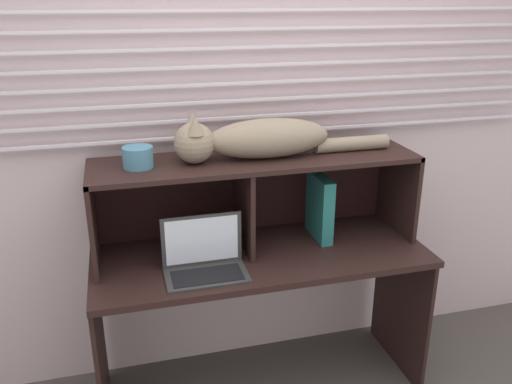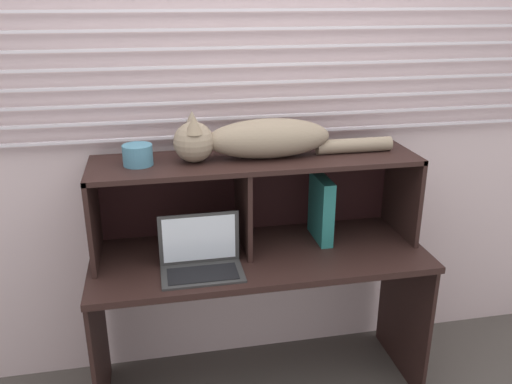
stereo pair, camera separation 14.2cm
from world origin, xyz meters
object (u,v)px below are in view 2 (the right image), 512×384
object	(u,v)px
cat	(256,139)
laptop	(201,259)
book_stack	(185,244)
small_basket	(138,155)
binder_upright	(321,209)

from	to	relation	value
cat	laptop	xyz separation A→B (m)	(-0.28, -0.21, -0.45)
cat	book_stack	size ratio (longest dim) A/B	4.38
book_stack	small_basket	xyz separation A→B (m)	(-0.18, -0.00, 0.44)
book_stack	small_basket	distance (m)	0.47
laptop	book_stack	world-z (taller)	laptop
laptop	small_basket	bearing A→B (deg)	138.52
binder_upright	small_basket	distance (m)	0.88
laptop	binder_upright	distance (m)	0.63
cat	laptop	world-z (taller)	cat
small_basket	laptop	bearing A→B (deg)	-41.48
laptop	small_basket	xyz separation A→B (m)	(-0.23, 0.21, 0.41)
cat	laptop	bearing A→B (deg)	-143.57
laptop	book_stack	xyz separation A→B (m)	(-0.05, 0.21, -0.03)
cat	book_stack	bearing A→B (deg)	179.76
cat	binder_upright	xyz separation A→B (m)	(0.31, 0.00, -0.36)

